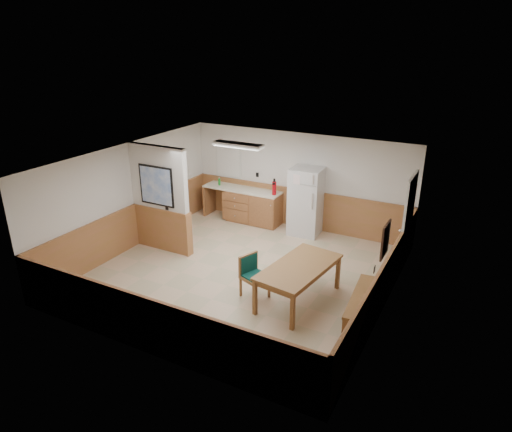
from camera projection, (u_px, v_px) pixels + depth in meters
The scene contains 20 objects.
ground at pixel (242, 273), 9.77m from camera, with size 6.00×6.00×0.00m, color tan.
ceiling at pixel (240, 160), 8.84m from camera, with size 6.00×6.00×0.02m, color white.
back_wall at pixel (299, 181), 11.77m from camera, with size 6.00×0.02×2.50m, color silver.
right_wall at pixel (389, 249), 8.00m from camera, with size 0.02×6.00×2.50m, color silver.
left_wall at pixel (129, 197), 10.61m from camera, with size 0.02×6.00×2.50m, color silver.
wainscot_back at pixel (297, 208), 12.03m from camera, with size 6.00×0.04×1.00m, color #A36241.
wainscot_right at pixel (384, 286), 8.28m from camera, with size 0.04×6.00×1.00m, color #A36241.
wainscot_left at pixel (133, 226), 10.88m from camera, with size 0.04×6.00×1.00m, color #A36241.
partition_wall at pixel (160, 200), 10.45m from camera, with size 1.50×0.20×2.50m.
kitchen_counter at pixel (252, 206), 12.32m from camera, with size 2.20×0.61×1.00m.
exterior_door at pixel (407, 223), 9.64m from camera, with size 0.07×1.02×2.15m.
kitchen_window at pixel (228, 160), 12.55m from camera, with size 0.80×0.04×1.00m.
wall_painting at pixel (385, 240), 7.65m from camera, with size 0.04×0.50×0.60m.
fluorescent_fixture at pixel (238, 145), 10.28m from camera, with size 1.20×0.30×0.09m.
refrigerator at pixel (306, 201), 11.44m from camera, with size 0.80×0.74×1.73m.
dining_table at pixel (299, 270), 8.53m from camera, with size 1.16×1.94×0.75m.
dining_bench at pixel (362, 301), 8.12m from camera, with size 0.48×1.62×0.45m.
dining_chair at pixel (252, 272), 8.79m from camera, with size 0.74×0.62×0.85m.
fire_extinguisher at pixel (274, 188), 11.75m from camera, with size 0.12×0.12×0.43m.
soap_bottle at pixel (219, 182), 12.53m from camera, with size 0.06×0.06×0.19m, color #178127.
Camera 1 is at (4.31, -7.47, 4.75)m, focal length 32.00 mm.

